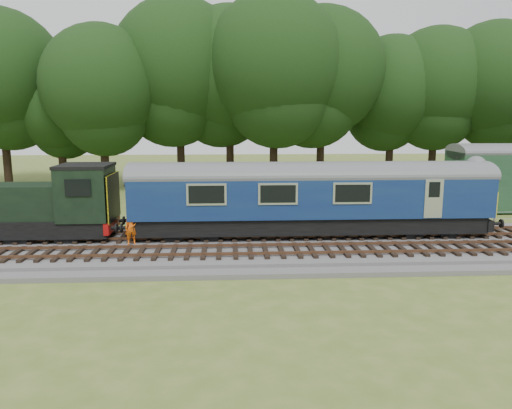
{
  "coord_description": "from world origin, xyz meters",
  "views": [
    {
      "loc": [
        0.49,
        -23.4,
        6.47
      ],
      "look_at": [
        1.8,
        1.4,
        2.0
      ],
      "focal_mm": 35.0,
      "sensor_mm": 36.0,
      "label": 1
    }
  ],
  "objects": [
    {
      "name": "ground",
      "position": [
        0.0,
        0.0,
        0.0
      ],
      "size": [
        120.0,
        120.0,
        0.0
      ],
      "primitive_type": "plane",
      "color": "#4B6625",
      "rests_on": "ground"
    },
    {
      "name": "ballast",
      "position": [
        0.0,
        0.0,
        0.17
      ],
      "size": [
        70.0,
        7.0,
        0.35
      ],
      "primitive_type": "cube",
      "color": "#4C4C4F",
      "rests_on": "ground"
    },
    {
      "name": "track_south",
      "position": [
        0.0,
        -1.6,
        0.42
      ],
      "size": [
        67.2,
        2.4,
        0.21
      ],
      "color": "black",
      "rests_on": "ballast"
    },
    {
      "name": "tree_line",
      "position": [
        0.0,
        22.0,
        0.0
      ],
      "size": [
        70.0,
        8.0,
        18.0
      ],
      "primitive_type": null,
      "color": "black",
      "rests_on": "ground"
    },
    {
      "name": "track_north",
      "position": [
        0.0,
        1.4,
        0.42
      ],
      "size": [
        67.2,
        2.4,
        0.21
      ],
      "color": "black",
      "rests_on": "ballast"
    },
    {
      "name": "fence",
      "position": [
        0.0,
        4.5,
        0.0
      ],
      "size": [
        64.0,
        0.12,
        1.0
      ],
      "primitive_type": null,
      "color": "#6B6054",
      "rests_on": "ground"
    },
    {
      "name": "dmu_railcar",
      "position": [
        4.58,
        1.4,
        2.61
      ],
      "size": [
        18.05,
        2.86,
        3.88
      ],
      "color": "black",
      "rests_on": "ground"
    },
    {
      "name": "shunter_loco",
      "position": [
        -9.34,
        1.4,
        1.97
      ],
      "size": [
        8.91,
        2.6,
        3.38
      ],
      "color": "black",
      "rests_on": "ground"
    },
    {
      "name": "worker",
      "position": [
        -4.25,
        0.13,
        1.15
      ],
      "size": [
        0.67,
        0.53,
        1.6
      ],
      "primitive_type": "imported",
      "rotation": [
        0.0,
        0.0,
        0.29
      ],
      "color": "#FF610D",
      "rests_on": "ballast"
    }
  ]
}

